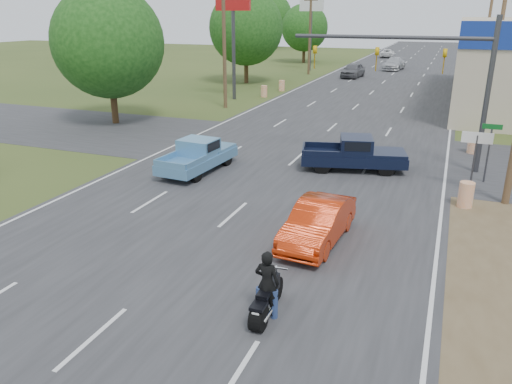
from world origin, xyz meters
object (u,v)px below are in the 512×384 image
at_px(red_convertible, 318,223).
at_px(rider, 267,287).
at_px(distant_car_grey, 353,70).
at_px(distant_car_silver, 394,64).
at_px(motorcycle, 266,301).
at_px(navy_pickup, 356,153).
at_px(distant_car_white, 387,53).
at_px(blue_pickup, 199,155).

distance_m(red_convertible, rider, 4.60).
xyz_separation_m(distant_car_grey, distant_car_silver, (3.40, 9.89, -0.03)).
bearing_deg(distant_car_grey, motorcycle, -76.37).
xyz_separation_m(red_convertible, distant_car_silver, (-4.00, 53.78, 0.09)).
xyz_separation_m(red_convertible, navy_pickup, (-0.35, 8.39, 0.13)).
height_order(red_convertible, distant_car_grey, distant_car_grey).
bearing_deg(distant_car_white, navy_pickup, 91.76).
bearing_deg(motorcycle, distant_car_grey, 97.73).
bearing_deg(navy_pickup, motorcycle, -12.68).
relative_size(blue_pickup, distant_car_grey, 1.00).
height_order(motorcycle, navy_pickup, navy_pickup).
xyz_separation_m(navy_pickup, distant_car_white, (-6.97, 64.44, -0.15)).
bearing_deg(distant_car_white, blue_pickup, 85.68).
relative_size(motorcycle, distant_car_grey, 0.43).
bearing_deg(distant_car_silver, rider, -79.43).
distance_m(rider, blue_pickup, 12.44).
bearing_deg(distant_car_silver, navy_pickup, -78.69).
bearing_deg(distant_car_silver, motorcycle, -79.43).
xyz_separation_m(rider, distant_car_grey, (-7.34, 48.49, -0.03)).
bearing_deg(rider, navy_pickup, -89.61).
xyz_separation_m(navy_pickup, distant_car_grey, (-7.05, 35.50, -0.00)).
height_order(red_convertible, distant_car_silver, distant_car_silver).
relative_size(motorcycle, blue_pickup, 0.43).
bearing_deg(red_convertible, motorcycle, -86.83).
bearing_deg(blue_pickup, rider, -50.52).
bearing_deg(red_convertible, rider, -86.85).
height_order(motorcycle, distant_car_white, distant_car_white).
bearing_deg(distant_car_grey, rider, -76.36).
bearing_deg(blue_pickup, distant_car_grey, 94.68).
height_order(distant_car_grey, distant_car_white, distant_car_grey).
relative_size(navy_pickup, distant_car_silver, 0.96).
distance_m(navy_pickup, distant_car_white, 64.81).
bearing_deg(red_convertible, distant_car_silver, 98.22).
relative_size(rider, distant_car_white, 0.36).
bearing_deg(navy_pickup, blue_pickup, -81.64).
bearing_deg(rider, motorcycle, 90.00).
bearing_deg(distant_car_silver, blue_pickup, -87.10).
relative_size(rider, distant_car_silver, 0.32).
height_order(motorcycle, rider, rider).
bearing_deg(distant_car_silver, distant_car_white, 106.61).
distance_m(blue_pickup, distant_car_white, 67.25).
bearing_deg(motorcycle, red_convertible, 88.35).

